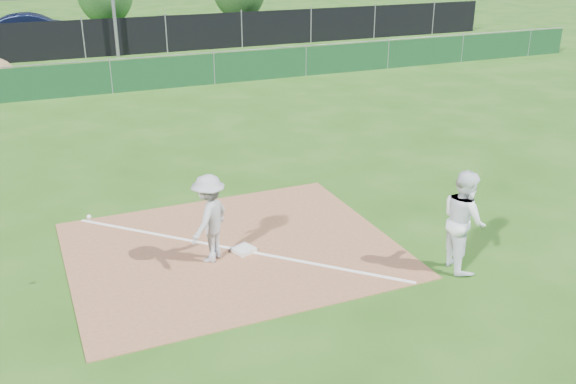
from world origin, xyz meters
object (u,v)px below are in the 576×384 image
object	(u,v)px
car_mid	(35,29)
car_right	(174,27)
first_base	(244,250)
runner	(464,220)
play_at_first	(209,218)

from	to	relation	value
car_mid	car_right	xyz separation A→B (m)	(7.32, -1.23, -0.15)
first_base	runner	bearing A→B (deg)	-31.45
runner	car_right	bearing A→B (deg)	8.23
car_mid	runner	bearing A→B (deg)	-166.83
car_mid	play_at_first	bearing A→B (deg)	-174.30
runner	play_at_first	bearing A→B (deg)	75.48
first_base	play_at_first	distance (m)	1.02
play_at_first	runner	xyz separation A→B (m)	(4.03, -2.01, 0.08)
play_at_first	car_right	size ratio (longest dim) A/B	0.60
play_at_first	car_right	xyz separation A→B (m)	(5.91, 26.40, -0.18)
car_mid	first_base	bearing A→B (deg)	-172.95
play_at_first	car_mid	xyz separation A→B (m)	(-1.41, 27.63, -0.03)
first_base	car_mid	bearing A→B (deg)	94.27
car_right	runner	bearing A→B (deg)	172.16
play_at_first	car_mid	distance (m)	27.66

